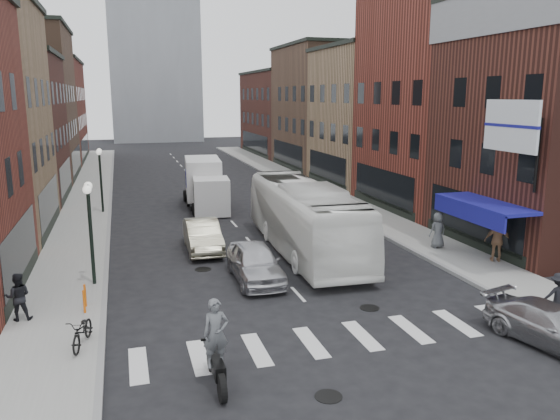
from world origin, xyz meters
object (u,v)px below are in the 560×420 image
(box_truck, at_px, (205,184))
(sedan_left_near, at_px, (255,262))
(parked_bicycle, at_px, (83,331))
(bike_rack, at_px, (85,298))
(billboard_sign, at_px, (513,128))
(ped_right_b, at_px, (498,241))
(streetlamp_far, at_px, (100,168))
(ped_right_c, at_px, (438,230))
(transit_bus, at_px, (304,218))
(curb_car, at_px, (552,326))
(ped_left_solo, at_px, (18,297))
(motorcycle_rider, at_px, (216,346))
(sedan_left_far, at_px, (203,236))
(streetlamp_near, at_px, (90,215))
(ped_right_a, at_px, (558,296))

(box_truck, xyz_separation_m, sedan_left_near, (-0.31, -15.10, -0.82))
(parked_bicycle, bearing_deg, bike_rack, 104.87)
(billboard_sign, height_order, ped_right_b, billboard_sign)
(streetlamp_far, bearing_deg, box_truck, 0.90)
(ped_right_c, bearing_deg, sedan_left_near, 7.40)
(transit_bus, relative_size, ped_right_c, 6.92)
(parked_bicycle, relative_size, ped_right_b, 0.92)
(streetlamp_far, distance_m, bike_rack, 16.87)
(curb_car, xyz_separation_m, ped_left_solo, (-15.55, 6.17, 0.34))
(billboard_sign, xyz_separation_m, ped_right_c, (-0.28, 4.26, -5.12))
(box_truck, xyz_separation_m, motorcycle_rider, (-3.22, -22.84, -0.46))
(ped_left_solo, bearing_deg, billboard_sign, 178.15)
(motorcycle_rider, height_order, sedan_left_far, motorcycle_rider)
(streetlamp_near, xyz_separation_m, motorcycle_rider, (3.32, -8.73, -1.79))
(transit_bus, height_order, ped_right_a, transit_bus)
(motorcycle_rider, bearing_deg, ped_right_b, 25.33)
(bike_rack, relative_size, motorcycle_rider, 0.33)
(streetlamp_near, bearing_deg, streetlamp_far, 90.00)
(sedan_left_far, bearing_deg, streetlamp_far, 117.50)
(bike_rack, bearing_deg, ped_right_a, -18.92)
(streetlamp_far, distance_m, ped_right_b, 23.37)
(sedan_left_far, xyz_separation_m, ped_right_b, (12.15, -5.87, 0.36))
(transit_bus, xyz_separation_m, sedan_left_far, (-4.64, 1.53, -0.93))
(curb_car, bearing_deg, billboard_sign, 51.33)
(motorcycle_rider, bearing_deg, ped_right_c, 36.35)
(ped_right_a, bearing_deg, sedan_left_far, -29.07)
(billboard_sign, xyz_separation_m, ped_left_solo, (-18.19, 0.48, -5.19))
(streetlamp_near, distance_m, streetlamp_far, 14.00)
(box_truck, relative_size, sedan_left_far, 1.68)
(billboard_sign, xyz_separation_m, sedan_left_near, (-9.76, 2.50, -5.37))
(transit_bus, bearing_deg, curb_car, -69.46)
(streetlamp_near, height_order, sedan_left_far, streetlamp_near)
(streetlamp_far, bearing_deg, streetlamp_near, -90.00)
(sedan_left_near, relative_size, curb_car, 1.07)
(streetlamp_near, xyz_separation_m, ped_right_c, (15.71, 0.76, -1.90))
(transit_bus, xyz_separation_m, ped_left_solo, (-11.68, -5.44, -0.72))
(bike_rack, distance_m, transit_bus, 11.01)
(transit_bus, relative_size, parked_bicycle, 6.88)
(billboard_sign, relative_size, curb_car, 0.88)
(bike_rack, bearing_deg, sedan_left_far, 52.78)
(ped_right_c, bearing_deg, ped_right_a, 80.82)
(streetlamp_near, relative_size, ped_right_b, 2.17)
(sedan_left_far, bearing_deg, curb_car, -55.30)
(motorcycle_rider, bearing_deg, curb_car, -3.69)
(streetlamp_far, bearing_deg, sedan_left_far, -64.27)
(bike_rack, distance_m, ped_right_b, 17.23)
(sedan_left_far, bearing_deg, sedan_left_near, -72.59)
(ped_right_c, bearing_deg, motorcycle_rider, 34.32)
(motorcycle_rider, xyz_separation_m, parked_bicycle, (-3.42, 3.12, -0.51))
(ped_left_solo, relative_size, ped_right_a, 1.03)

